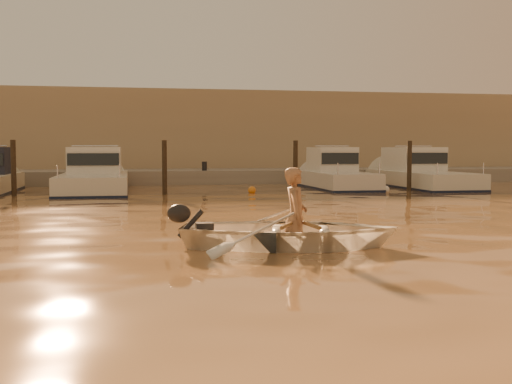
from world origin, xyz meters
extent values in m
plane|color=brown|center=(0.00, 0.00, 0.00)|extent=(160.00, 160.00, 0.00)
imported|color=silver|center=(1.23, 0.56, 0.27)|extent=(4.25, 3.48, 0.77)
imported|color=#966A4B|center=(1.32, 0.54, 0.54)|extent=(0.54, 0.69, 1.68)
cylinder|color=brown|center=(1.47, 0.50, 0.42)|extent=(0.13, 2.10, 0.13)
cylinder|color=brown|center=(1.28, 0.55, 0.42)|extent=(0.91, 1.94, 0.13)
cylinder|color=#2D2319|center=(-5.50, 13.80, 0.90)|extent=(0.18, 0.18, 2.20)
cylinder|color=#2D2319|center=(-0.20, 13.80, 0.90)|extent=(0.18, 0.18, 2.20)
cylinder|color=#2D2319|center=(4.80, 13.80, 0.90)|extent=(0.18, 0.18, 2.20)
cylinder|color=#2D2319|center=(9.50, 13.80, 0.90)|extent=(0.18, 0.18, 2.20)
sphere|color=silver|center=(-2.00, 12.42, 0.10)|extent=(0.30, 0.30, 0.30)
sphere|color=orange|center=(3.12, 13.91, 0.10)|extent=(0.30, 0.30, 0.30)
sphere|color=white|center=(8.31, 13.34, 0.10)|extent=(0.30, 0.30, 0.30)
cube|color=gray|center=(0.00, 21.50, 0.15)|extent=(52.00, 4.00, 1.00)
cube|color=#9E8466|center=(0.00, 27.00, 2.40)|extent=(46.00, 7.00, 4.80)
camera|label=1|loc=(-1.48, -10.11, 1.70)|focal=45.00mm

